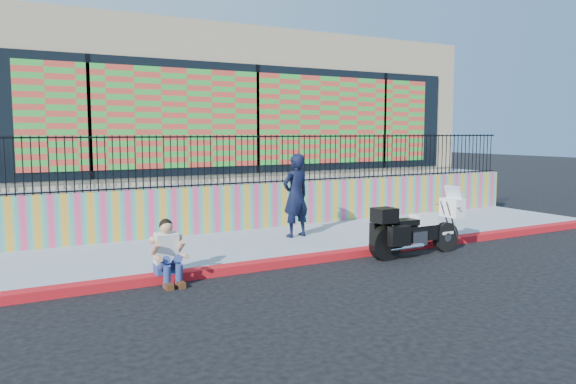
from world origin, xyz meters
TOP-DOWN VIEW (x-y plane):
  - ground at (0.00, 0.00)m, footprint 90.00×90.00m
  - red_curb at (0.00, 0.00)m, footprint 16.00×0.30m
  - sidewalk at (0.00, 1.65)m, footprint 16.00×3.00m
  - mural_wall at (0.00, 3.25)m, footprint 16.00×0.20m
  - metal_fence at (0.00, 3.25)m, footprint 15.80×0.04m
  - elevated_platform at (0.00, 8.35)m, footprint 16.00×10.00m
  - storefront_building at (0.00, 8.13)m, footprint 14.00×8.06m
  - police_motorcycle at (1.27, -0.54)m, footprint 2.23×0.74m
  - police_officer at (-0.20, 1.79)m, footprint 0.75×0.55m
  - seated_man at (-3.78, -0.20)m, footprint 0.54×0.71m

SIDE VIEW (x-z plane):
  - ground at x=0.00m, z-range 0.00..0.00m
  - red_curb at x=0.00m, z-range 0.00..0.15m
  - sidewalk at x=0.00m, z-range 0.00..0.15m
  - seated_man at x=-3.78m, z-range -0.08..0.98m
  - police_motorcycle at x=1.27m, z-range -0.11..1.28m
  - elevated_platform at x=0.00m, z-range 0.00..1.25m
  - mural_wall at x=0.00m, z-range 0.15..1.25m
  - police_officer at x=-0.20m, z-range 0.15..2.03m
  - metal_fence at x=0.00m, z-range 1.25..2.45m
  - storefront_building at x=0.00m, z-range 1.25..5.25m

